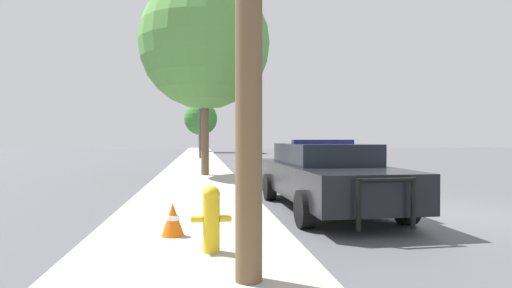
% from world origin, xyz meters
% --- Properties ---
extents(ground_plane, '(110.00, 110.00, 0.00)m').
position_xyz_m(ground_plane, '(0.00, 0.00, 0.00)').
color(ground_plane, '#4F4F54').
extents(sidewalk_left, '(3.00, 110.00, 0.13)m').
position_xyz_m(sidewalk_left, '(-5.10, 0.00, 0.07)').
color(sidewalk_left, '#ADA89E').
rests_on(sidewalk_left, ground_plane).
extents(police_car, '(2.20, 5.34, 1.53)m').
position_xyz_m(police_car, '(-2.24, 0.74, 0.77)').
color(police_car, black).
rests_on(police_car, ground_plane).
extents(fire_hydrant, '(0.50, 0.22, 0.84)m').
position_xyz_m(fire_hydrant, '(-4.82, -2.63, 0.58)').
color(fire_hydrant, gold).
rests_on(fire_hydrant, sidewalk_left).
extents(traffic_light, '(3.95, 0.35, 5.49)m').
position_xyz_m(traffic_light, '(-3.43, 21.48, 4.00)').
color(traffic_light, '#424247').
rests_on(traffic_light, sidewalk_left).
extents(car_background_distant, '(2.07, 4.43, 1.35)m').
position_xyz_m(car_background_distant, '(0.43, 34.27, 0.74)').
color(car_background_distant, navy).
rests_on(car_background_distant, ground_plane).
extents(tree_sidewalk_far, '(3.71, 3.71, 5.54)m').
position_xyz_m(tree_sidewalk_far, '(-4.85, 37.79, 3.79)').
color(tree_sidewalk_far, '#4C3823').
rests_on(tree_sidewalk_far, sidewalk_left).
extents(tree_sidewalk_near, '(5.11, 5.11, 7.70)m').
position_xyz_m(tree_sidewalk_near, '(-4.76, 8.18, 5.27)').
color(tree_sidewalk_near, brown).
rests_on(tree_sidewalk_near, sidewalk_left).
extents(traffic_cone, '(0.33, 0.33, 0.48)m').
position_xyz_m(traffic_cone, '(-5.36, -1.70, 0.37)').
color(traffic_cone, orange).
rests_on(traffic_cone, sidewalk_left).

